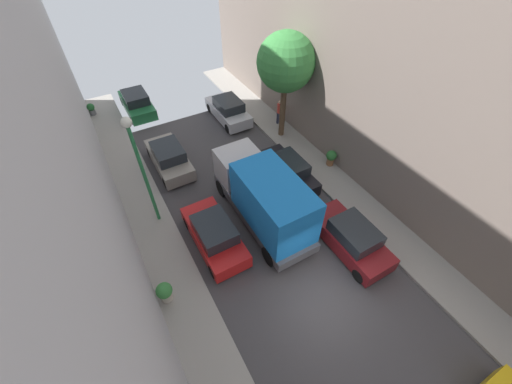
% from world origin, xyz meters
% --- Properties ---
extents(ground, '(32.00, 32.00, 0.00)m').
position_xyz_m(ground, '(0.00, 0.00, 0.00)').
color(ground, '#423F42').
extents(sidewalk_left, '(2.00, 44.00, 0.15)m').
position_xyz_m(sidewalk_left, '(-5.00, 0.00, 0.07)').
color(sidewalk_left, gray).
rests_on(sidewalk_left, ground).
extents(sidewalk_right, '(2.00, 44.00, 0.15)m').
position_xyz_m(sidewalk_right, '(5.00, 0.00, 0.07)').
color(sidewalk_right, gray).
rests_on(sidewalk_right, ground).
extents(parked_car_left_3, '(1.78, 4.20, 1.57)m').
position_xyz_m(parked_car_left_3, '(-2.70, 4.69, 0.72)').
color(parked_car_left_3, red).
rests_on(parked_car_left_3, ground).
extents(parked_car_left_4, '(1.78, 4.20, 1.57)m').
position_xyz_m(parked_car_left_4, '(-2.70, 11.17, 0.72)').
color(parked_car_left_4, gray).
rests_on(parked_car_left_4, ground).
extents(parked_car_left_5, '(1.78, 4.20, 1.57)m').
position_xyz_m(parked_car_left_5, '(-2.70, 18.41, 0.72)').
color(parked_car_left_5, '#1E6638').
rests_on(parked_car_left_5, ground).
extents(parked_car_right_2, '(1.78, 4.20, 1.57)m').
position_xyz_m(parked_car_right_2, '(2.70, 1.38, 0.72)').
color(parked_car_right_2, maroon).
rests_on(parked_car_right_2, ground).
extents(parked_car_right_3, '(1.78, 4.20, 1.57)m').
position_xyz_m(parked_car_right_3, '(2.70, 6.73, 0.72)').
color(parked_car_right_3, black).
rests_on(parked_car_right_3, ground).
extents(parked_car_right_4, '(1.78, 4.20, 1.57)m').
position_xyz_m(parked_car_right_4, '(2.70, 14.22, 0.72)').
color(parked_car_right_4, silver).
rests_on(parked_car_right_4, ground).
extents(delivery_truck, '(2.26, 6.60, 3.38)m').
position_xyz_m(delivery_truck, '(0.00, 4.76, 1.79)').
color(delivery_truck, '#4C4C51').
rests_on(delivery_truck, ground).
extents(pedestrian, '(0.40, 0.36, 1.72)m').
position_xyz_m(pedestrian, '(5.46, 11.81, 1.07)').
color(pedestrian, '#2D334C').
rests_on(pedestrian, sidewalk_right).
extents(street_tree_1, '(3.36, 3.36, 6.57)m').
position_xyz_m(street_tree_1, '(4.83, 10.57, 5.00)').
color(street_tree_1, brown).
rests_on(street_tree_1, sidewalk_right).
extents(potted_plant_0, '(0.66, 0.66, 1.01)m').
position_xyz_m(potted_plant_0, '(-5.63, 3.08, 0.71)').
color(potted_plant_0, '#B2A899').
rests_on(potted_plant_0, sidewalk_left).
extents(potted_plant_1, '(0.61, 0.61, 0.97)m').
position_xyz_m(potted_plant_1, '(5.70, 6.48, 0.70)').
color(potted_plant_1, brown).
rests_on(potted_plant_1, sidewalk_right).
extents(potted_plant_2, '(0.53, 0.53, 0.86)m').
position_xyz_m(potted_plant_2, '(-5.75, 19.46, 0.61)').
color(potted_plant_2, slate).
rests_on(potted_plant_2, sidewalk_left).
extents(lamp_post, '(0.44, 0.44, 5.93)m').
position_xyz_m(lamp_post, '(-4.60, 7.45, 4.01)').
color(lamp_post, '#26723F').
rests_on(lamp_post, sidewalk_left).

